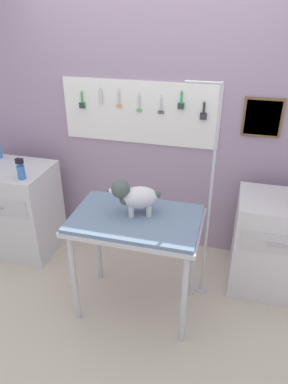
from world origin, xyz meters
The scene contains 8 objects.
ground centered at (0.00, 0.00, -0.02)m, with size 4.40×4.00×0.04m, color #C2B59D.
rear_wall_panel centered at (0.00, 1.28, 1.16)m, with size 4.00×0.11×2.30m.
grooming_table centered at (0.08, 0.29, 0.78)m, with size 0.95×0.61×0.87m.
grooming_arm centered at (0.56, 0.62, 0.84)m, with size 0.30×0.11×1.78m.
dog centered at (0.05, 0.34, 1.02)m, with size 0.37×0.25×0.27m.
counter_left centered at (-1.31, 0.77, 0.44)m, with size 0.80×0.58×0.89m.
cabinet_right centered at (1.13, 0.84, 0.43)m, with size 0.68×0.54×0.86m.
pump_bottle_white centered at (-1.03, 0.61, 0.97)m, with size 0.07×0.07×0.19m.
Camera 1 is at (0.69, -1.78, 2.24)m, focal length 33.19 mm.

